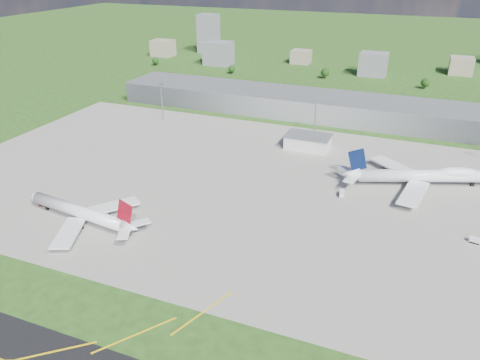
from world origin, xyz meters
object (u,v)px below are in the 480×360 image
at_px(crash_tender, 45,203).
at_px(tug_yellow, 116,205).
at_px(airliner_blue_quad, 422,176).
at_px(airliner_red_twin, 82,213).
at_px(van_white_far, 475,241).
at_px(van_white_near, 342,194).

bearing_deg(crash_tender, tug_yellow, 10.61).
relative_size(airliner_blue_quad, crash_tender, 11.69).
xyz_separation_m(crash_tender, tug_yellow, (31.66, 11.27, -0.72)).
distance_m(airliner_red_twin, van_white_far, 165.91).
xyz_separation_m(tug_yellow, van_white_near, (95.95, 50.61, 0.48)).
bearing_deg(crash_tender, airliner_red_twin, -21.02).
bearing_deg(tug_yellow, van_white_far, -32.14).
bearing_deg(van_white_far, airliner_red_twin, -153.88).
bearing_deg(airliner_red_twin, airliner_blue_quad, -138.10).
distance_m(airliner_blue_quad, van_white_far, 52.94).
bearing_deg(crash_tender, van_white_near, 16.88).
height_order(airliner_red_twin, tug_yellow, airliner_red_twin).
relative_size(airliner_red_twin, tug_yellow, 17.75).
distance_m(airliner_red_twin, tug_yellow, 18.07).
height_order(crash_tender, tug_yellow, crash_tender).
bearing_deg(van_white_near, van_white_far, -119.50).
height_order(tug_yellow, van_white_near, van_white_near).
bearing_deg(airliner_red_twin, tug_yellow, -98.28).
distance_m(airliner_red_twin, airliner_blue_quad, 165.36).
bearing_deg(airliner_red_twin, van_white_near, -138.87).
bearing_deg(airliner_blue_quad, van_white_near, -164.31).
xyz_separation_m(airliner_red_twin, crash_tender, (-26.93, 5.74, -3.13)).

